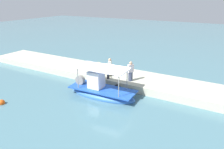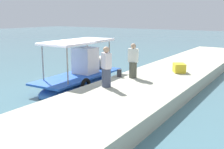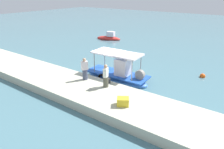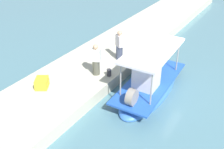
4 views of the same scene
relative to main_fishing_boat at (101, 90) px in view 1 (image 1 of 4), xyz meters
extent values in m
plane|color=slate|center=(-1.13, 0.18, -0.46)|extent=(120.00, 120.00, 0.00)
cube|color=beige|center=(-1.13, -3.77, -0.12)|extent=(36.00, 4.08, 0.67)
ellipsoid|color=#3971C8|center=(-0.10, 0.00, -0.36)|extent=(5.90, 2.32, 0.89)
cube|color=blue|center=(-0.10, 0.00, 0.13)|extent=(5.67, 2.31, 0.10)
cube|color=silver|center=(0.48, 0.03, 0.84)|extent=(1.15, 1.18, 1.52)
cylinder|color=gray|center=(1.72, 0.87, 1.00)|extent=(0.07, 0.07, 1.84)
cylinder|color=gray|center=(1.79, -0.69, 1.00)|extent=(0.07, 0.07, 1.84)
cylinder|color=gray|center=(-1.99, 0.69, 1.00)|extent=(0.07, 0.07, 1.84)
cylinder|color=gray|center=(-1.92, -0.86, 1.00)|extent=(0.07, 0.07, 1.84)
cube|color=white|center=(-0.10, 0.00, 1.98)|extent=(4.30, 2.15, 0.12)
torus|color=black|center=(-0.92, -1.10, -0.07)|extent=(0.75, 0.21, 0.74)
cylinder|color=gray|center=(2.10, 0.11, 0.53)|extent=(0.82, 0.39, 0.80)
cylinder|color=#515144|center=(0.82, -2.79, 0.62)|extent=(0.49, 0.49, 0.81)
cube|color=silver|center=(0.82, -2.79, 1.36)|extent=(0.42, 0.56, 0.67)
sphere|color=tan|center=(0.82, -2.79, 1.83)|extent=(0.27, 0.27, 0.27)
cylinder|color=#41495F|center=(-1.38, -2.67, 0.63)|extent=(0.55, 0.55, 0.84)
cube|color=silver|center=(-1.38, -2.67, 1.39)|extent=(0.50, 0.58, 0.69)
sphere|color=tan|center=(-1.38, -2.67, 1.87)|extent=(0.27, 0.27, 0.27)
cylinder|color=#2D2D33|center=(0.61, -2.11, 0.41)|extent=(0.24, 0.24, 0.39)
cube|color=yellow|center=(3.36, -4.33, 0.46)|extent=(0.94, 0.90, 0.50)
sphere|color=#E65212|center=(5.84, 5.14, -0.36)|extent=(0.49, 0.49, 0.49)
camera|label=1|loc=(-8.85, 13.62, 7.31)|focal=34.23mm
camera|label=2|loc=(-10.78, -9.16, 3.33)|focal=42.43mm
camera|label=3|loc=(9.71, -14.21, 6.99)|focal=34.13mm
camera|label=4|loc=(11.21, 4.81, 7.77)|focal=43.77mm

